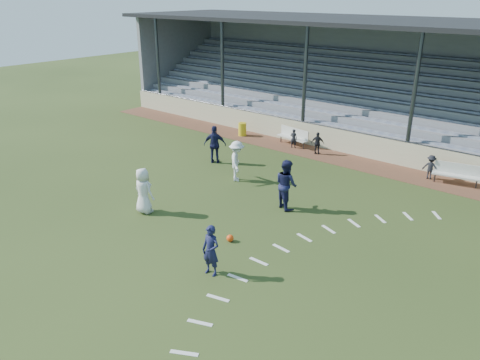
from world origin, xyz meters
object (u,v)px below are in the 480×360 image
object	(u,v)px
trash_bin	(242,129)
bench_right	(457,172)
player_navy_lead	(211,251)
player_white_lead	(143,191)
bench_left	(294,135)
football	(230,238)

from	to	relation	value
trash_bin	bench_right	bearing A→B (deg)	1.06
bench_right	player_navy_lead	bearing A→B (deg)	-118.79
player_white_lead	player_navy_lead	bearing A→B (deg)	159.63
bench_right	bench_left	bearing A→B (deg)	166.37
football	player_navy_lead	world-z (taller)	player_navy_lead
bench_left	football	world-z (taller)	bench_left
bench_right	trash_bin	size ratio (longest dim) A/B	2.66
football	player_white_lead	distance (m)	4.16
player_navy_lead	football	bearing A→B (deg)	109.40
player_navy_lead	player_white_lead	bearing A→B (deg)	157.80
bench_left	bench_right	xyz separation A→B (m)	(8.78, -0.17, 0.00)
football	player_navy_lead	distance (m)	2.17
bench_left	bench_right	world-z (taller)	same
bench_left	player_white_lead	bearing A→B (deg)	-79.35
bench_right	player_navy_lead	size ratio (longest dim) A/B	1.26
player_white_lead	bench_right	bearing A→B (deg)	-131.89
trash_bin	player_navy_lead	distance (m)	14.73
bench_left	player_navy_lead	bearing A→B (deg)	-58.01
trash_bin	football	world-z (taller)	trash_bin
trash_bin	player_white_lead	size ratio (longest dim) A/B	0.42
bench_left	player_white_lead	world-z (taller)	player_white_lead
bench_left	bench_right	distance (m)	8.78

